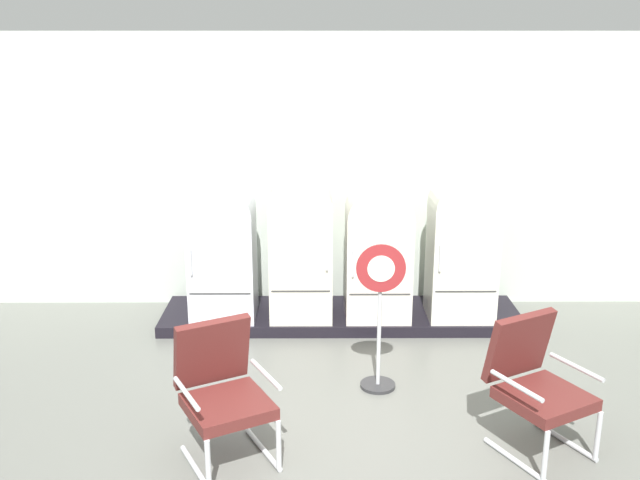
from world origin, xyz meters
TOP-DOWN VIEW (x-y plane):
  - back_wall at (0.00, 3.66)m, footprint 11.76×0.12m
  - display_plinth at (0.00, 3.02)m, footprint 3.95×0.95m
  - refrigerator_0 at (-1.28, 2.89)m, footprint 0.69×0.63m
  - refrigerator_1 at (-0.44, 2.89)m, footprint 0.66×0.62m
  - refrigerator_2 at (0.38, 2.91)m, footprint 0.69×0.67m
  - refrigerator_3 at (1.28, 2.88)m, footprint 0.69×0.62m
  - armchair_left at (-0.98, 0.43)m, footprint 0.85×0.89m
  - armchair_right at (1.38, 0.53)m, footprint 0.85×0.89m
  - sign_stand at (0.28, 1.47)m, footprint 0.43×0.32m

SIDE VIEW (x-z plane):
  - display_plinth at x=0.00m, z-range 0.00..0.12m
  - armchair_left at x=-0.98m, z-range 0.04..1.08m
  - armchair_right at x=1.38m, z-range 0.04..1.08m
  - sign_stand at x=0.28m, z-range -0.04..1.32m
  - refrigerator_2 at x=0.38m, z-range 0.16..1.63m
  - refrigerator_0 at x=-1.28m, z-range 0.16..1.66m
  - refrigerator_3 at x=1.28m, z-range 0.16..1.73m
  - refrigerator_1 at x=-0.44m, z-range 0.17..1.74m
  - back_wall at x=0.00m, z-range 0.01..3.13m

